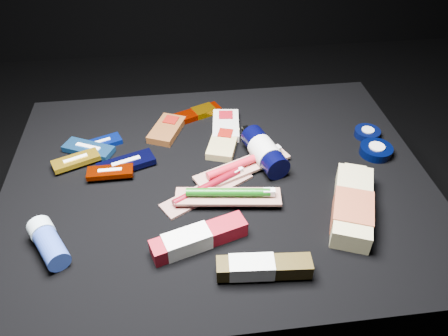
{
  "coord_description": "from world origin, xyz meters",
  "views": [
    {
      "loc": [
        -0.08,
        -0.75,
        1.07
      ],
      "look_at": [
        0.01,
        0.01,
        0.42
      ],
      "focal_mm": 35.0,
      "sensor_mm": 36.0,
      "label": 1
    }
  ],
  "objects": [
    {
      "name": "cream_tin_lower",
      "position": [
        0.4,
        0.04,
        0.41
      ],
      "size": [
        0.08,
        0.08,
        0.02
      ],
      "rotation": [
        0.0,
        0.0,
        0.31
      ],
      "color": "black",
      "rests_on": "cloth_table"
    },
    {
      "name": "clif_bar_0",
      "position": [
        -0.11,
        0.2,
        0.41
      ],
      "size": [
        0.11,
        0.13,
        0.02
      ],
      "rotation": [
        0.0,
        0.0,
        -0.41
      ],
      "color": "brown",
      "rests_on": "cloth_table"
    },
    {
      "name": "toothbrush_pack_0",
      "position": [
        -0.03,
        -0.04,
        0.41
      ],
      "size": [
        0.22,
        0.16,
        0.02
      ],
      "rotation": [
        0.0,
        0.0,
        0.53
      ],
      "color": "#A8A29D",
      "rests_on": "cloth_table"
    },
    {
      "name": "luna_bar_4",
      "position": [
        -0.25,
        0.03,
        0.42
      ],
      "size": [
        0.1,
        0.04,
        0.01
      ],
      "rotation": [
        0.0,
        0.0,
        0.01
      ],
      "color": "#7A1700",
      "rests_on": "cloth_table"
    },
    {
      "name": "luna_bar_1",
      "position": [
        -0.31,
        0.14,
        0.41
      ],
      "size": [
        0.13,
        0.1,
        0.02
      ],
      "rotation": [
        0.0,
        0.0,
        -0.46
      ],
      "color": "#1D5699",
      "rests_on": "cloth_table"
    },
    {
      "name": "clif_bar_2",
      "position": [
        0.03,
        0.12,
        0.41
      ],
      "size": [
        0.1,
        0.13,
        0.02
      ],
      "rotation": [
        0.0,
        0.0,
        -0.31
      ],
      "color": "tan",
      "rests_on": "cloth_table"
    },
    {
      "name": "bodywash_bottle",
      "position": [
        0.27,
        -0.15,
        0.42
      ],
      "size": [
        0.15,
        0.23,
        0.05
      ],
      "rotation": [
        0.0,
        0.0,
        -0.38
      ],
      "color": "#C8BE86",
      "rests_on": "cloth_table"
    },
    {
      "name": "power_bar",
      "position": [
        -0.02,
        0.27,
        0.41
      ],
      "size": [
        0.14,
        0.09,
        0.02
      ],
      "rotation": [
        0.0,
        0.0,
        0.41
      ],
      "color": "#771100",
      "rests_on": "cloth_table"
    },
    {
      "name": "toothpaste_carton_red",
      "position": [
        -0.07,
        -0.19,
        0.42
      ],
      "size": [
        0.2,
        0.1,
        0.04
      ],
      "rotation": [
        0.0,
        0.0,
        0.3
      ],
      "color": "maroon",
      "rests_on": "cloth_table"
    },
    {
      "name": "luna_bar_0",
      "position": [
        -0.28,
        0.16,
        0.41
      ],
      "size": [
        0.11,
        0.08,
        0.01
      ],
      "rotation": [
        0.0,
        0.0,
        0.38
      ],
      "color": "#082090",
      "rests_on": "cloth_table"
    },
    {
      "name": "toothpaste_carton_green",
      "position": [
        0.04,
        -0.28,
        0.42
      ],
      "size": [
        0.18,
        0.05,
        0.03
      ],
      "rotation": [
        0.0,
        0.0,
        -0.08
      ],
      "color": "#32270B",
      "rests_on": "cloth_table"
    },
    {
      "name": "cloth_table",
      "position": [
        0.0,
        0.0,
        0.2
      ],
      "size": [
        0.98,
        0.78,
        0.4
      ],
      "primitive_type": "cube",
      "color": "black",
      "rests_on": "ground"
    },
    {
      "name": "lotion_bottle",
      "position": [
        0.12,
        0.05,
        0.43
      ],
      "size": [
        0.1,
        0.19,
        0.06
      ],
      "rotation": [
        0.0,
        0.0,
        0.27
      ],
      "color": "black",
      "rests_on": "cloth_table"
    },
    {
      "name": "clif_bar_1",
      "position": [
        0.04,
        0.2,
        0.41
      ],
      "size": [
        0.08,
        0.13,
        0.02
      ],
      "rotation": [
        0.0,
        0.0,
        -0.12
      ],
      "color": "beige",
      "rests_on": "cloth_table"
    },
    {
      "name": "toothbrush_pack_1",
      "position": [
        0.06,
        0.02,
        0.42
      ],
      "size": [
        0.24,
        0.15,
        0.03
      ],
      "rotation": [
        0.0,
        0.0,
        0.41
      ],
      "color": "#B3ADA9",
      "rests_on": "cloth_table"
    },
    {
      "name": "toothbrush_pack_2",
      "position": [
        0.02,
        -0.08,
        0.42
      ],
      "size": [
        0.23,
        0.08,
        0.03
      ],
      "rotation": [
        0.0,
        0.0,
        -0.13
      ],
      "color": "#A7A19B",
      "rests_on": "cloth_table"
    },
    {
      "name": "cream_tin_upper",
      "position": [
        0.4,
        0.12,
        0.41
      ],
      "size": [
        0.07,
        0.07,
        0.02
      ],
      "rotation": [
        0.0,
        0.0,
        0.43
      ],
      "color": "black",
      "rests_on": "cloth_table"
    },
    {
      "name": "deodorant_stick",
      "position": [
        -0.35,
        -0.17,
        0.42
      ],
      "size": [
        0.1,
        0.12,
        0.05
      ],
      "rotation": [
        0.0,
        0.0,
        0.52
      ],
      "color": "#2D48A9",
      "rests_on": "cloth_table"
    },
    {
      "name": "luna_bar_2",
      "position": [
        -0.21,
        0.06,
        0.41
      ],
      "size": [
        0.14,
        0.09,
        0.02
      ],
      "rotation": [
        0.0,
        0.0,
        0.35
      ],
      "color": "black",
      "rests_on": "cloth_table"
    },
    {
      "name": "ground",
      "position": [
        0.0,
        0.0,
        0.0
      ],
      "size": [
        3.0,
        3.0,
        0.0
      ],
      "primitive_type": "plane",
      "color": "black",
      "rests_on": "ground"
    },
    {
      "name": "luna_bar_3",
      "position": [
        -0.33,
        0.09,
        0.41
      ],
      "size": [
        0.12,
        0.08,
        0.01
      ],
      "rotation": [
        0.0,
        0.0,
        0.4
      ],
      "color": "gold",
      "rests_on": "cloth_table"
    }
  ]
}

